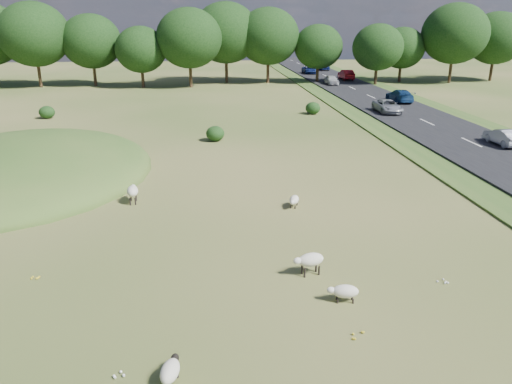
% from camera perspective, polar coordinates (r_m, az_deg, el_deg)
% --- Properties ---
extents(ground, '(160.00, 160.00, 0.00)m').
position_cam_1_polar(ground, '(40.64, -5.23, 5.96)').
color(ground, '#2C4F18').
rests_on(ground, ground).
extents(mound, '(16.00, 20.00, 4.00)m').
position_cam_1_polar(mound, '(34.85, -25.09, 1.95)').
color(mound, '#33561E').
rests_on(mound, ground).
extents(road, '(8.00, 150.00, 0.25)m').
position_cam_1_polar(road, '(54.42, 16.35, 8.78)').
color(road, black).
rests_on(road, ground).
extents(treeline, '(96.28, 14.66, 11.70)m').
position_cam_1_polar(treeline, '(75.06, -6.80, 17.03)').
color(treeline, black).
rests_on(treeline, ground).
extents(shrubs, '(27.87, 12.80, 1.23)m').
position_cam_1_polar(shrubs, '(47.43, -7.22, 8.55)').
color(shrubs, black).
rests_on(shrubs, ground).
extents(sheep_0, '(0.76, 1.11, 0.62)m').
position_cam_1_polar(sheep_0, '(25.84, 4.36, -0.93)').
color(sheep_0, beige).
rests_on(sheep_0, ground).
extents(sheep_2, '(0.63, 1.31, 0.94)m').
position_cam_1_polar(sheep_2, '(27.08, -13.93, 0.11)').
color(sheep_2, beige).
rests_on(sheep_2, ground).
extents(sheep_3, '(1.13, 0.61, 0.64)m').
position_cam_1_polar(sheep_3, '(17.72, 10.07, -11.12)').
color(sheep_3, beige).
rests_on(sheep_3, ground).
extents(sheep_4, '(1.28, 0.75, 0.89)m').
position_cam_1_polar(sheep_4, '(19.15, 6.19, -7.73)').
color(sheep_4, beige).
rests_on(sheep_4, ground).
extents(sheep_5, '(0.68, 1.16, 0.64)m').
position_cam_1_polar(sheep_5, '(14.27, -9.77, -19.46)').
color(sheep_5, beige).
rests_on(sheep_5, ground).
extents(car_0, '(1.59, 4.55, 1.50)m').
position_cam_1_polar(car_0, '(81.08, 10.26, 13.07)').
color(car_0, maroon).
rests_on(car_0, road).
extents(car_1, '(1.29, 3.69, 1.22)m').
position_cam_1_polar(car_1, '(42.05, 26.43, 5.68)').
color(car_1, '#9D9FA5').
rests_on(car_1, road).
extents(car_2, '(1.54, 3.83, 1.31)m').
position_cam_1_polar(car_2, '(74.54, 8.62, 12.56)').
color(car_2, silver).
rests_on(car_2, road).
extents(car_3, '(1.80, 4.43, 1.29)m').
position_cam_1_polar(car_3, '(95.99, 7.67, 14.05)').
color(car_3, navy).
rests_on(car_3, road).
extents(car_4, '(2.08, 4.51, 1.25)m').
position_cam_1_polar(car_4, '(52.89, 14.81, 9.47)').
color(car_4, '#9B9DA2').
rests_on(car_4, road).
extents(car_5, '(2.08, 4.51, 1.25)m').
position_cam_1_polar(car_5, '(89.29, 6.15, 13.72)').
color(car_5, navy).
rests_on(car_5, road).
extents(car_6, '(1.95, 4.79, 1.39)m').
position_cam_1_polar(car_6, '(60.22, 16.11, 10.54)').
color(car_6, navy).
rests_on(car_6, road).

